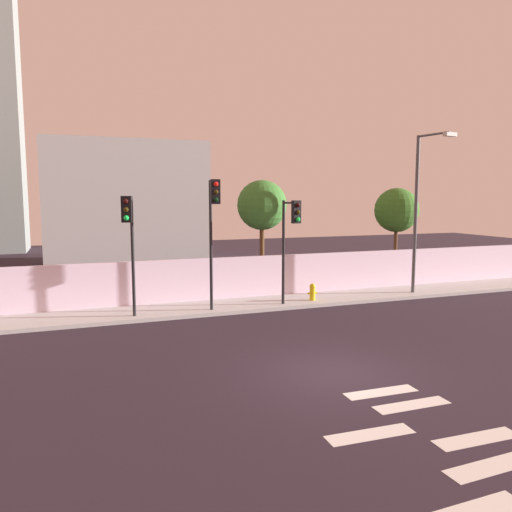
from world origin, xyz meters
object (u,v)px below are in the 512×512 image
street_lamp_curbside (420,201)px  roadside_tree_midleft (397,210)px  traffic_light_left (213,217)px  traffic_light_right (129,230)px  traffic_light_center (291,229)px  fire_hydrant (312,291)px  roadside_tree_leftmost (262,206)px

street_lamp_curbside → roadside_tree_midleft: street_lamp_curbside is taller
traffic_light_left → traffic_light_right: size_ratio=1.14×
traffic_light_center → fire_hydrant: 3.15m
street_lamp_curbside → fire_hydrant: size_ratio=9.84×
traffic_light_right → street_lamp_curbside: 12.99m
traffic_light_center → fire_hydrant: (1.38, 0.72, -2.74)m
traffic_light_left → street_lamp_curbside: 9.86m
traffic_light_center → fire_hydrant: traffic_light_center is taller
traffic_light_right → fire_hydrant: (7.69, 0.91, -2.88)m
street_lamp_curbside → fire_hydrant: street_lamp_curbside is taller
roadside_tree_midleft → roadside_tree_leftmost: bearing=180.0°
roadside_tree_midleft → traffic_light_left: bearing=-161.3°
traffic_light_center → traffic_light_right: traffic_light_right is taller
traffic_light_center → roadside_tree_leftmost: bearing=87.2°
roadside_tree_leftmost → traffic_light_right: bearing=-149.3°
traffic_light_right → roadside_tree_midleft: (14.02, 3.85, 0.46)m
roadside_tree_leftmost → roadside_tree_midleft: roadside_tree_leftmost is taller
traffic_light_right → traffic_light_left: bearing=2.9°
traffic_light_left → roadside_tree_midleft: size_ratio=1.00×
roadside_tree_leftmost → traffic_light_left: bearing=-132.5°
traffic_light_center → traffic_light_right: 6.32m
traffic_light_center → roadside_tree_midleft: (7.71, 3.66, 0.59)m
traffic_light_center → roadside_tree_leftmost: (0.18, 3.66, 0.88)m
fire_hydrant → roadside_tree_leftmost: 4.81m
fire_hydrant → traffic_light_right: bearing=-173.2°
traffic_light_center → roadside_tree_leftmost: 3.76m
traffic_light_left → fire_hydrant: size_ratio=6.94×
traffic_light_right → fire_hydrant: bearing=6.8°
traffic_light_left → traffic_light_right: 3.13m
street_lamp_curbside → roadside_tree_midleft: 3.42m
roadside_tree_leftmost → roadside_tree_midleft: (7.54, 0.00, -0.29)m
street_lamp_curbside → roadside_tree_midleft: (1.09, 3.21, -0.50)m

